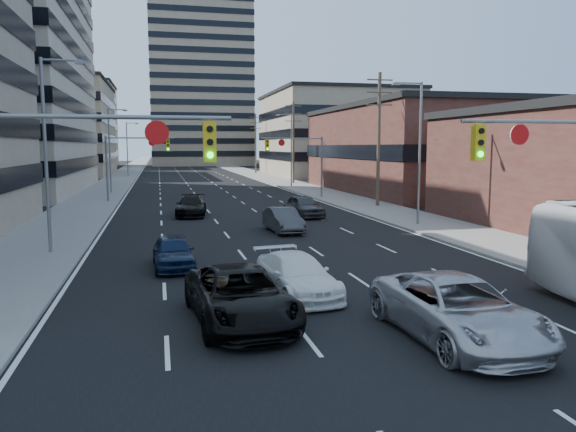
# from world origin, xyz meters

# --- Properties ---
(road_surface) EXTENTS (18.00, 300.00, 0.02)m
(road_surface) POSITION_xyz_m (0.00, 130.00, 0.01)
(road_surface) COLOR black
(road_surface) RESTS_ON ground
(sidewalk_left) EXTENTS (5.00, 300.00, 0.15)m
(sidewalk_left) POSITION_xyz_m (-11.50, 130.00, 0.07)
(sidewalk_left) COLOR slate
(sidewalk_left) RESTS_ON ground
(sidewalk_right) EXTENTS (5.00, 300.00, 0.15)m
(sidewalk_right) POSITION_xyz_m (11.50, 130.00, 0.07)
(sidewalk_right) COLOR slate
(sidewalk_right) RESTS_ON ground
(office_left_far) EXTENTS (20.00, 30.00, 16.00)m
(office_left_far) POSITION_xyz_m (-24.00, 100.00, 8.00)
(office_left_far) COLOR gray
(office_left_far) RESTS_ON ground
(storefront_right_mid) EXTENTS (20.00, 30.00, 9.00)m
(storefront_right_mid) POSITION_xyz_m (24.00, 50.00, 4.50)
(storefront_right_mid) COLOR #472119
(storefront_right_mid) RESTS_ON ground
(office_right_far) EXTENTS (22.00, 28.00, 14.00)m
(office_right_far) POSITION_xyz_m (25.00, 88.00, 7.00)
(office_right_far) COLOR gray
(office_right_far) RESTS_ON ground
(apartment_tower) EXTENTS (26.00, 26.00, 58.00)m
(apartment_tower) POSITION_xyz_m (6.00, 150.00, 29.00)
(apartment_tower) COLOR gray
(apartment_tower) RESTS_ON ground
(bg_block_left) EXTENTS (24.00, 24.00, 20.00)m
(bg_block_left) POSITION_xyz_m (-28.00, 140.00, 10.00)
(bg_block_left) COLOR #ADA089
(bg_block_left) RESTS_ON ground
(bg_block_right) EXTENTS (22.00, 22.00, 12.00)m
(bg_block_right) POSITION_xyz_m (32.00, 130.00, 6.00)
(bg_block_right) COLOR gray
(bg_block_right) RESTS_ON ground
(signal_near_left) EXTENTS (6.59, 0.33, 6.00)m
(signal_near_left) POSITION_xyz_m (-7.45, 8.00, 4.33)
(signal_near_left) COLOR slate
(signal_near_left) RESTS_ON ground
(signal_near_right) EXTENTS (6.59, 0.33, 6.00)m
(signal_near_right) POSITION_xyz_m (7.45, 8.00, 4.33)
(signal_near_right) COLOR slate
(signal_near_right) RESTS_ON ground
(signal_far_left) EXTENTS (6.09, 0.33, 6.00)m
(signal_far_left) POSITION_xyz_m (-7.68, 45.00, 4.30)
(signal_far_left) COLOR slate
(signal_far_left) RESTS_ON ground
(signal_far_right) EXTENTS (6.09, 0.33, 6.00)m
(signal_far_right) POSITION_xyz_m (7.68, 45.00, 4.30)
(signal_far_right) COLOR slate
(signal_far_right) RESTS_ON ground
(utility_pole_block) EXTENTS (2.20, 0.28, 11.00)m
(utility_pole_block) POSITION_xyz_m (12.20, 36.00, 5.78)
(utility_pole_block) COLOR #4C3D2D
(utility_pole_block) RESTS_ON ground
(utility_pole_midblock) EXTENTS (2.20, 0.28, 11.00)m
(utility_pole_midblock) POSITION_xyz_m (12.20, 66.00, 5.78)
(utility_pole_midblock) COLOR #4C3D2D
(utility_pole_midblock) RESTS_ON ground
(utility_pole_distant) EXTENTS (2.20, 0.28, 11.00)m
(utility_pole_distant) POSITION_xyz_m (12.20, 96.00, 5.78)
(utility_pole_distant) COLOR #4C3D2D
(utility_pole_distant) RESTS_ON ground
(streetlight_left_near) EXTENTS (2.03, 0.22, 9.00)m
(streetlight_left_near) POSITION_xyz_m (-10.34, 20.00, 5.05)
(streetlight_left_near) COLOR slate
(streetlight_left_near) RESTS_ON ground
(streetlight_left_mid) EXTENTS (2.03, 0.22, 9.00)m
(streetlight_left_mid) POSITION_xyz_m (-10.34, 55.00, 5.05)
(streetlight_left_mid) COLOR slate
(streetlight_left_mid) RESTS_ON ground
(streetlight_left_far) EXTENTS (2.03, 0.22, 9.00)m
(streetlight_left_far) POSITION_xyz_m (-10.34, 90.00, 5.05)
(streetlight_left_far) COLOR slate
(streetlight_left_far) RESTS_ON ground
(streetlight_right_near) EXTENTS (2.03, 0.22, 9.00)m
(streetlight_right_near) POSITION_xyz_m (10.34, 25.00, 5.05)
(streetlight_right_near) COLOR slate
(streetlight_right_near) RESTS_ON ground
(streetlight_right_far) EXTENTS (2.03, 0.22, 9.00)m
(streetlight_right_far) POSITION_xyz_m (10.34, 60.00, 5.05)
(streetlight_right_far) COLOR slate
(streetlight_right_far) RESTS_ON ground
(black_pickup) EXTENTS (3.01, 5.82, 1.57)m
(black_pickup) POSITION_xyz_m (-3.31, 7.94, 0.78)
(black_pickup) COLOR black
(black_pickup) RESTS_ON ground
(white_van) EXTENTS (2.54, 4.99, 1.39)m
(white_van) POSITION_xyz_m (-1.02, 10.49, 0.69)
(white_van) COLOR white
(white_van) RESTS_ON ground
(silver_suv) EXTENTS (2.95, 6.02, 1.65)m
(silver_suv) POSITION_xyz_m (2.01, 5.26, 0.82)
(silver_suv) COLOR #B8B8BD
(silver_suv) RESTS_ON ground
(sedan_blue) EXTENTS (1.76, 4.09, 1.38)m
(sedan_blue) POSITION_xyz_m (-4.99, 15.76, 0.69)
(sedan_blue) COLOR #0D1A37
(sedan_blue) RESTS_ON ground
(sedan_grey_center) EXTENTS (1.79, 4.46, 1.44)m
(sedan_grey_center) POSITION_xyz_m (1.60, 24.44, 0.72)
(sedan_grey_center) COLOR #37373A
(sedan_grey_center) RESTS_ON ground
(sedan_black_far) EXTENTS (2.62, 5.26, 1.47)m
(sedan_black_far) POSITION_xyz_m (-3.25, 33.43, 0.73)
(sedan_black_far) COLOR black
(sedan_black_far) RESTS_ON ground
(sedan_grey_right) EXTENTS (2.45, 4.83, 1.58)m
(sedan_grey_right) POSITION_xyz_m (4.57, 31.12, 0.79)
(sedan_grey_right) COLOR #38383B
(sedan_grey_right) RESTS_ON ground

